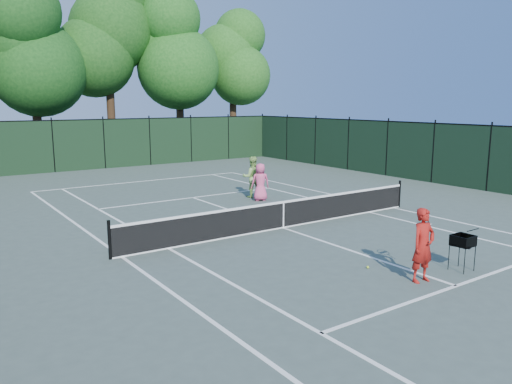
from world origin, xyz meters
TOP-DOWN VIEW (x-y plane):
  - ground at (0.00, 0.00)m, footprint 90.00×90.00m
  - sideline_doubles_left at (-5.49, 0.00)m, footprint 0.10×23.77m
  - sideline_doubles_right at (5.49, 0.00)m, footprint 0.10×23.77m
  - sideline_singles_left at (-4.12, 0.00)m, footprint 0.10×23.77m
  - sideline_singles_right at (4.12, 0.00)m, footprint 0.10×23.77m
  - baseline_far at (0.00, 11.88)m, footprint 10.97×0.10m
  - service_line_near at (0.00, -6.40)m, footprint 8.23×0.10m
  - service_line_far at (0.00, 6.40)m, footprint 8.23×0.10m
  - center_service_line at (0.00, 0.00)m, footprint 0.10×12.80m
  - tennis_net at (0.00, 0.00)m, footprint 11.69×0.09m
  - fence_far at (0.00, 18.00)m, footprint 24.00×0.05m
  - fence_right at (12.00, 0.00)m, footprint 0.05×36.00m
  - tree_2 at (-3.00, 21.80)m, footprint 6.00×6.00m
  - tree_3 at (2.00, 22.30)m, footprint 7.00×7.00m
  - tree_4 at (7.00, 21.60)m, footprint 6.20×6.20m
  - tree_5 at (12.00, 22.10)m, footprint 5.80×5.80m
  - coach at (-0.41, -5.75)m, footprint 0.96×0.60m
  - player_pink at (2.06, 4.21)m, footprint 0.90×0.74m
  - player_green at (2.19, 5.00)m, footprint 1.06×0.96m
  - ball_hopper at (1.06, -5.82)m, footprint 0.57×0.57m
  - loose_ball_midcourt at (-0.75, -4.42)m, footprint 0.07×0.07m

SIDE VIEW (x-z plane):
  - ground at x=0.00m, z-range 0.00..0.00m
  - sideline_doubles_left at x=-5.49m, z-range 0.00..0.01m
  - sideline_doubles_right at x=5.49m, z-range 0.00..0.01m
  - sideline_singles_left at x=-4.12m, z-range 0.00..0.01m
  - sideline_singles_right at x=4.12m, z-range 0.00..0.01m
  - baseline_far at x=0.00m, z-range 0.00..0.01m
  - service_line_near at x=0.00m, z-range 0.00..0.01m
  - service_line_far at x=0.00m, z-range 0.00..0.01m
  - center_service_line at x=0.00m, z-range 0.00..0.01m
  - loose_ball_midcourt at x=-0.75m, z-range 0.00..0.07m
  - tennis_net at x=0.00m, z-range -0.05..1.01m
  - ball_hopper at x=1.06m, z-range 0.31..1.20m
  - player_pink at x=2.06m, z-range 0.00..1.58m
  - coach at x=-0.41m, z-range 0.00..1.74m
  - player_green at x=2.19m, z-range 0.00..1.79m
  - fence_far at x=0.00m, z-range 0.00..3.00m
  - fence_right at x=12.00m, z-range 0.00..3.00m
  - tree_5 at x=12.00m, z-range 1.59..13.82m
  - tree_2 at x=-3.00m, z-range 1.53..13.93m
  - tree_4 at x=7.00m, z-range 1.66..14.63m
  - tree_3 at x=2.00m, z-range 1.78..16.23m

